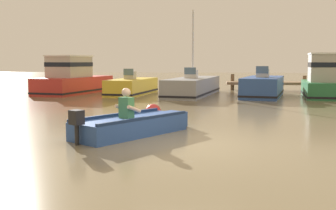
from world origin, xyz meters
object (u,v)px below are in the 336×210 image
Objects in this scene: moored_boat_red at (73,79)px; mooring_buoy at (153,112)px; moored_boat_yellow at (132,87)px; moored_boat_green at (323,81)px; moored_boat_blue at (263,87)px; moored_boat_grey at (193,87)px; rowboat_with_person at (133,125)px.

mooring_buoy is at bearing -58.20° from moored_boat_red.
moored_boat_green is at bearing -3.95° from moored_boat_yellow.
moored_boat_grey is at bearing 171.97° from moored_boat_blue.
moored_boat_grey is at bearing 174.29° from moored_boat_green.
moored_boat_grey reaches higher than moored_boat_green.
moored_boat_yellow is 3.43m from moored_boat_grey.
moored_boat_green is at bearing -4.71° from moored_boat_red.
moored_boat_yellow is (-2.59, 12.34, 0.17)m from rowboat_with_person.
rowboat_with_person is 12.65m from moored_boat_blue.
moored_boat_red is at bearing 173.14° from moored_boat_yellow.
moored_boat_grey reaches higher than mooring_buoy.
rowboat_with_person is 12.61m from moored_boat_yellow.
mooring_buoy is (2.70, -9.74, -0.17)m from moored_boat_yellow.
moored_boat_yellow is 9.71× the size of mooring_buoy.
moored_boat_red is 1.26× the size of moored_boat_yellow.
moored_boat_yellow is at bearing 101.85° from rowboat_with_person.
rowboat_with_person is at bearing -123.06° from moored_boat_green.
moored_boat_yellow is (3.61, -0.43, -0.39)m from moored_boat_red.
rowboat_with_person is 0.48× the size of moored_boat_grey.
moored_boat_red reaches higher than mooring_buoy.
moored_boat_red is 13.82m from moored_boat_green.
moored_boat_red is 3.65m from moored_boat_yellow.
moored_boat_grey reaches higher than moored_boat_yellow.
moored_boat_green is (13.77, -1.14, 0.02)m from moored_boat_red.
moored_boat_grey is at bearing 85.69° from mooring_buoy.
moored_boat_red reaches higher than rowboat_with_person.
mooring_buoy is at bearing -74.50° from moored_boat_yellow.
moored_boat_green is (10.17, -0.70, 0.41)m from moored_boat_yellow.
moored_boat_grey is at bearing -0.48° from moored_boat_yellow.
mooring_buoy is (6.31, -10.18, -0.56)m from moored_boat_red.
rowboat_with_person is at bearing -93.93° from moored_boat_grey.
moored_boat_red is at bearing 175.29° from moored_boat_green.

